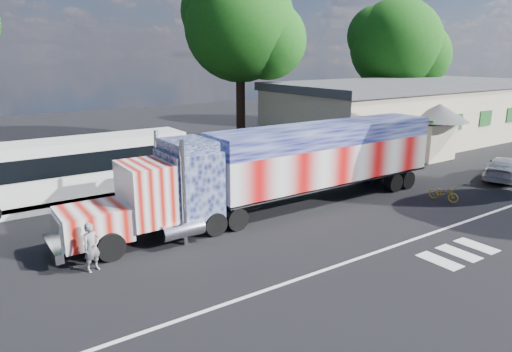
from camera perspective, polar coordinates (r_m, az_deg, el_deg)
ground at (r=19.17m, az=5.08°, el=-7.42°), size 100.00×100.00×0.00m
lane_markings at (r=17.89m, az=17.20°, el=-9.75°), size 30.00×2.67×0.01m
semi_truck at (r=21.85m, az=4.02°, el=1.39°), size 19.74×3.12×4.21m
coach_bus at (r=24.71m, az=-21.39°, el=0.77°), size 11.04×2.57×3.21m
hall_building at (r=39.97m, az=17.76°, el=7.55°), size 22.40×12.80×5.20m
parked_car at (r=31.18m, az=28.63°, el=0.85°), size 4.96×3.28×1.33m
woman at (r=16.82m, az=-19.85°, el=-8.36°), size 0.74×0.61×1.75m
bicycle at (r=25.27m, az=22.40°, el=-1.99°), size 0.84×1.61×0.81m
tree_far_ne at (r=48.35m, az=17.29°, el=15.28°), size 9.35×8.90×12.61m
tree_ne_a at (r=36.28m, az=-1.77°, el=18.15°), size 8.84×8.42×13.58m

